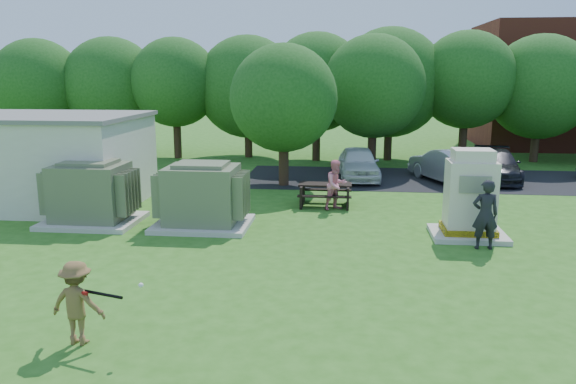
# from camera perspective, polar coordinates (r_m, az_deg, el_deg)

# --- Properties ---
(ground) EXTENTS (120.00, 120.00, 0.00)m
(ground) POSITION_cam_1_polar(r_m,az_deg,el_deg) (13.54, -1.84, -8.93)
(ground) COLOR #2D6619
(ground) RESTS_ON ground
(service_building) EXTENTS (10.00, 5.00, 3.20)m
(service_building) POSITION_cam_1_polar(r_m,az_deg,el_deg) (23.55, -26.82, 2.83)
(service_building) COLOR beige
(service_building) RESTS_ON ground
(service_building_roof) EXTENTS (10.20, 5.20, 0.15)m
(service_building_roof) POSITION_cam_1_polar(r_m,az_deg,el_deg) (23.38, -27.21, 6.88)
(service_building_roof) COLOR slate
(service_building_roof) RESTS_ON service_building
(parking_strip) EXTENTS (20.00, 6.00, 0.01)m
(parking_strip) POSITION_cam_1_polar(r_m,az_deg,el_deg) (26.97, 17.21, 1.17)
(parking_strip) COLOR #232326
(parking_strip) RESTS_ON ground
(transformer_left) EXTENTS (3.00, 2.40, 2.07)m
(transformer_left) POSITION_cam_1_polar(r_m,az_deg,el_deg) (19.32, -19.38, -0.22)
(transformer_left) COLOR beige
(transformer_left) RESTS_ON ground
(transformer_right) EXTENTS (3.00, 2.40, 2.07)m
(transformer_right) POSITION_cam_1_polar(r_m,az_deg,el_deg) (18.04, -8.70, -0.50)
(transformer_right) COLOR beige
(transformer_right) RESTS_ON ground
(generator_cabinet) EXTENTS (2.18, 1.78, 2.66)m
(generator_cabinet) POSITION_cam_1_polar(r_m,az_deg,el_deg) (17.51, 17.99, -0.69)
(generator_cabinet) COLOR beige
(generator_cabinet) RESTS_ON ground
(picnic_table) EXTENTS (1.95, 1.46, 0.83)m
(picnic_table) POSITION_cam_1_polar(r_m,az_deg,el_deg) (20.78, 3.79, 0.01)
(picnic_table) COLOR black
(picnic_table) RESTS_ON ground
(batter) EXTENTS (1.05, 0.66, 1.56)m
(batter) POSITION_cam_1_polar(r_m,az_deg,el_deg) (10.98, -20.63, -10.49)
(batter) COLOR brown
(batter) RESTS_ON ground
(person_by_generator) EXTENTS (0.75, 0.51, 1.98)m
(person_by_generator) POSITION_cam_1_polar(r_m,az_deg,el_deg) (16.50, 19.40, -2.17)
(person_by_generator) COLOR black
(person_by_generator) RESTS_ON ground
(person_at_picnic) EXTENTS (1.11, 1.07, 1.80)m
(person_at_picnic) POSITION_cam_1_polar(r_m,az_deg,el_deg) (20.16, 4.92, 0.73)
(person_at_picnic) COLOR pink
(person_at_picnic) RESTS_ON ground
(car_white) EXTENTS (2.06, 4.49, 1.49)m
(car_white) POSITION_cam_1_polar(r_m,az_deg,el_deg) (26.13, 7.15, 2.93)
(car_white) COLOR white
(car_white) RESTS_ON ground
(car_silver_a) EXTENTS (3.21, 4.85, 1.51)m
(car_silver_a) POSITION_cam_1_polar(r_m,az_deg,el_deg) (26.18, 15.93, 2.60)
(car_silver_a) COLOR #A8A8AC
(car_silver_a) RESTS_ON ground
(car_dark) EXTENTS (2.51, 4.93, 1.37)m
(car_dark) POSITION_cam_1_polar(r_m,az_deg,el_deg) (27.37, 20.39, 2.56)
(car_dark) COLOR black
(car_dark) RESTS_ON ground
(batting_equipment) EXTENTS (1.25, 0.30, 0.27)m
(batting_equipment) POSITION_cam_1_polar(r_m,az_deg,el_deg) (10.53, -18.13, -9.67)
(batting_equipment) COLOR black
(batting_equipment) RESTS_ON ground
(tree_row) EXTENTS (41.30, 13.30, 7.30)m
(tree_row) POSITION_cam_1_polar(r_m,az_deg,el_deg) (31.02, 6.21, 10.71)
(tree_row) COLOR #47301E
(tree_row) RESTS_ON ground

